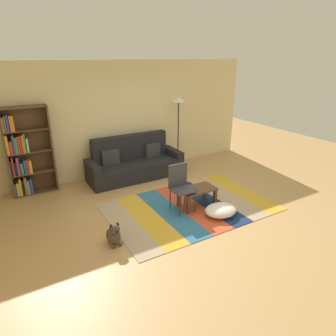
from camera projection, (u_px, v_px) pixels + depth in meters
ground_plane at (182, 211)px, 5.70m from camera, size 14.00×14.00×0.00m
back_wall at (127, 118)px, 7.28m from camera, size 6.80×0.10×2.70m
rug at (190, 207)px, 5.84m from camera, size 3.16×2.07×0.01m
couch at (134, 164)px, 7.18m from camera, size 2.26×0.80×1.00m
bookshelf at (24, 155)px, 6.13m from camera, size 0.90×0.28×1.85m
coffee_table at (197, 192)px, 5.77m from camera, size 0.71×0.41×0.38m
pouf at (221, 210)px, 5.50m from camera, size 0.61×0.50×0.19m
dog at (114, 235)px, 4.66m from camera, size 0.22×0.35×0.40m
standing_lamp at (178, 108)px, 7.49m from camera, size 0.32×0.32×1.83m
tv_remote at (192, 188)px, 5.72m from camera, size 0.07×0.16×0.02m
folding_chair at (180, 184)px, 5.58m from camera, size 0.40×0.40×0.90m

